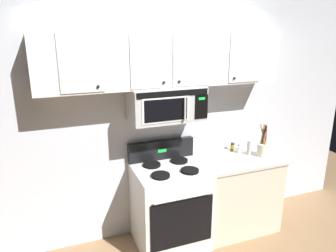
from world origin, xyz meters
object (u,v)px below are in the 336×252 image
Objects in this scene: stove_range at (170,205)px; pepper_mill at (249,148)px; salt_shaker at (239,149)px; over_range_microwave at (166,104)px; spice_jar at (232,147)px; utensil_crock_cream at (263,148)px.

pepper_mill is at bearing 2.13° from stove_range.
pepper_mill is at bearing -38.52° from salt_shaker.
over_range_microwave is (-0.00, 0.12, 1.11)m from stove_range.
over_range_microwave is at bearing 179.40° from salt_shaker.
stove_range is 12.19× the size of spice_jar.
over_range_microwave is 1.10m from salt_shaker.
pepper_mill is at bearing -4.51° from over_range_microwave.
over_range_microwave reaches higher than pepper_mill.
utensil_crock_cream is at bearing -37.75° from salt_shaker.
stove_range is 9.35× the size of salt_shaker.
stove_range is at bearing 177.30° from utensil_crock_cream.
over_range_microwave is 6.34× the size of salt_shaker.
stove_range reaches higher than pepper_mill.
salt_shaker is at bearing 141.48° from pepper_mill.
spice_jar is (0.90, 0.23, 0.48)m from stove_range.
salt_shaker reaches higher than spice_jar.
spice_jar is at bearing 14.12° from stove_range.
utensil_crock_cream is 2.27× the size of pepper_mill.
salt_shaker is at bearing 6.64° from stove_range.
pepper_mill is at bearing -60.96° from spice_jar.
over_range_microwave is at bearing 171.43° from utensil_crock_cream.
utensil_crock_cream is 0.36m from spice_jar.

